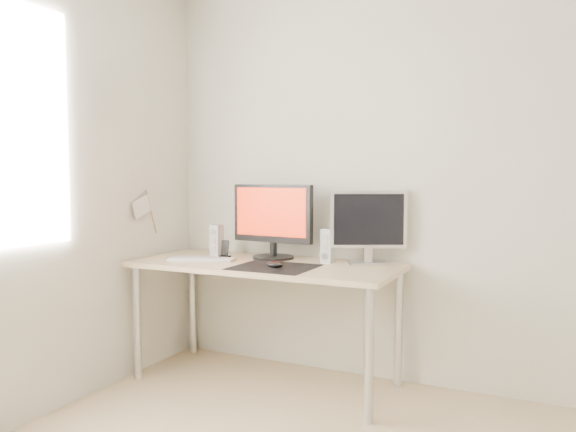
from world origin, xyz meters
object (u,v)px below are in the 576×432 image
(speaker_right, at_px, (328,246))
(phone_dock, at_px, (225,252))
(speaker_left, at_px, (217,240))
(second_monitor, at_px, (368,223))
(keyboard, at_px, (202,259))
(desk, at_px, (265,276))
(mouse, at_px, (275,265))
(main_monitor, at_px, (273,218))

(speaker_right, relative_size, phone_dock, 1.84)
(speaker_right, bearing_deg, speaker_left, -178.24)
(second_monitor, bearing_deg, keyboard, -162.51)
(desk, bearing_deg, mouse, -47.82)
(mouse, bearing_deg, speaker_left, 153.15)
(speaker_left, distance_m, speaker_right, 0.77)
(speaker_left, bearing_deg, keyboard, -82.66)
(main_monitor, bearing_deg, phone_dock, -165.74)
(speaker_left, relative_size, speaker_right, 1.00)
(second_monitor, xyz_separation_m, keyboard, (-0.97, -0.31, -0.23))
(mouse, bearing_deg, keyboard, 171.92)
(speaker_left, distance_m, keyboard, 0.23)
(main_monitor, bearing_deg, speaker_right, -1.27)
(desk, relative_size, main_monitor, 2.90)
(keyboard, bearing_deg, mouse, -8.08)
(mouse, height_order, speaker_right, speaker_right)
(mouse, xyz_separation_m, keyboard, (-0.54, 0.08, -0.01))
(speaker_left, bearing_deg, second_monitor, 5.32)
(speaker_right, bearing_deg, second_monitor, 16.81)
(mouse, height_order, main_monitor, main_monitor)
(second_monitor, relative_size, speaker_right, 2.15)
(main_monitor, bearing_deg, desk, -78.08)
(main_monitor, height_order, speaker_left, main_monitor)
(second_monitor, bearing_deg, desk, -158.59)
(main_monitor, relative_size, second_monitor, 1.27)
(second_monitor, height_order, speaker_left, second_monitor)
(keyboard, bearing_deg, second_monitor, 17.49)
(phone_dock, bearing_deg, main_monitor, 14.26)
(speaker_left, xyz_separation_m, phone_dock, (0.09, -0.05, -0.07))
(second_monitor, bearing_deg, mouse, -137.90)
(mouse, xyz_separation_m, speaker_left, (-0.57, 0.29, 0.08))
(second_monitor, bearing_deg, speaker_left, -174.68)
(speaker_left, bearing_deg, mouse, -26.85)
(speaker_left, xyz_separation_m, speaker_right, (0.77, 0.02, 0.00))
(speaker_left, bearing_deg, main_monitor, 4.62)
(desk, xyz_separation_m, keyboard, (-0.40, -0.08, 0.09))
(mouse, distance_m, speaker_left, 0.65)
(second_monitor, distance_m, keyboard, 1.04)
(main_monitor, distance_m, speaker_right, 0.40)
(mouse, bearing_deg, speaker_right, 58.22)
(main_monitor, height_order, speaker_right, main_monitor)
(speaker_right, bearing_deg, main_monitor, 178.73)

